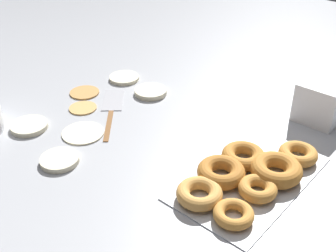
# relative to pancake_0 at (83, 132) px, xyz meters

# --- Properties ---
(ground_plane) EXTENTS (3.00, 3.00, 0.00)m
(ground_plane) POSITION_rel_pancake_0_xyz_m (0.13, -0.07, -0.00)
(ground_plane) COLOR #9EA0A5
(pancake_0) EXTENTS (0.11, 0.11, 0.01)m
(pancake_0) POSITION_rel_pancake_0_xyz_m (0.00, 0.00, 0.00)
(pancake_0) COLOR beige
(pancake_0) RESTS_ON ground_plane
(pancake_1) EXTENTS (0.10, 0.10, 0.02)m
(pancake_1) POSITION_rel_pancake_0_xyz_m (0.28, 0.02, 0.00)
(pancake_1) COLOR beige
(pancake_1) RESTS_ON ground_plane
(pancake_2) EXTENTS (0.09, 0.09, 0.01)m
(pancake_2) POSITION_rel_pancake_0_xyz_m (0.15, 0.18, 0.00)
(pancake_2) COLOR #B27F42
(pancake_2) RESTS_ON ground_plane
(pancake_3) EXTENTS (0.09, 0.09, 0.01)m
(pancake_3) POSITION_rel_pancake_0_xyz_m (-0.12, -0.06, 0.00)
(pancake_3) COLOR beige
(pancake_3) RESTS_ON ground_plane
(pancake_4) EXTENTS (0.10, 0.10, 0.01)m
(pancake_4) POSITION_rel_pancake_0_xyz_m (0.30, 0.15, 0.00)
(pancake_4) COLOR beige
(pancake_4) RESTS_ON ground_plane
(pancake_5) EXTENTS (0.10, 0.10, 0.01)m
(pancake_5) POSITION_rel_pancake_0_xyz_m (-0.08, 0.13, 0.00)
(pancake_5) COLOR beige
(pancake_5) RESTS_ON ground_plane
(pancake_6) EXTENTS (0.08, 0.08, 0.01)m
(pancake_6) POSITION_rel_pancake_0_xyz_m (0.09, 0.10, -0.00)
(pancake_6) COLOR tan
(pancake_6) RESTS_ON ground_plane
(donut_tray) EXTENTS (0.38, 0.22, 0.04)m
(donut_tray) POSITION_rel_pancake_0_xyz_m (0.12, -0.44, 0.01)
(donut_tray) COLOR silver
(donut_tray) RESTS_ON ground_plane
(container_stack) EXTENTS (0.14, 0.12, 0.11)m
(container_stack) POSITION_rel_pancake_0_xyz_m (0.49, -0.44, 0.05)
(container_stack) COLOR white
(container_stack) RESTS_ON ground_plane
(spatula) EXTENTS (0.24, 0.22, 0.01)m
(spatula) POSITION_rel_pancake_0_xyz_m (0.15, 0.05, -0.00)
(spatula) COLOR brown
(spatula) RESTS_ON ground_plane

